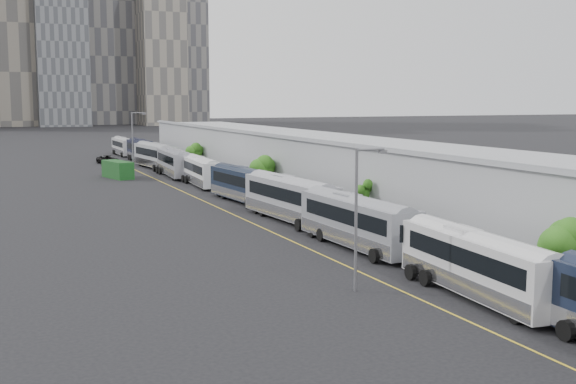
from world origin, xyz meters
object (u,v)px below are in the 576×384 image
bus_2 (478,270)px  bus_10 (124,148)px  bus_4 (290,202)px  bus_9 (142,152)px  bus_7 (175,165)px  bus_6 (202,174)px  bus_8 (156,158)px  bus_3 (357,226)px  shipping_container (118,170)px  street_lamp_far (134,141)px  bus_5 (244,187)px  suv (108,160)px  street_lamp_near (359,209)px

bus_2 → bus_10: size_ratio=1.07×
bus_4 → bus_9: bearing=85.8°
bus_7 → bus_9: bearing=91.6°
bus_6 → bus_8: (-0.26, 25.55, 0.17)m
bus_2 → bus_3: bus_3 is taller
shipping_container → street_lamp_far: bearing=-57.7°
bus_5 → bus_10: (-0.11, 70.49, -0.10)m
bus_5 → suv: bus_5 is taller
bus_3 → shipping_container: size_ratio=2.09×
bus_3 → bus_10: bearing=88.1°
bus_4 → bus_5: (0.21, 13.25, -0.13)m
bus_2 → bus_4: (0.41, 27.81, 0.13)m
street_lamp_far → bus_6: bearing=-60.9°
bus_3 → bus_10: 96.89m
bus_9 → street_lamp_near: street_lamp_near is taller
bus_10 → shipping_container: 41.83m
bus_5 → bus_9: bearing=85.3°
bus_5 → bus_7: bearing=86.5°
bus_8 → bus_5: bearing=-95.1°
bus_2 → suv: bus_2 is taller
bus_3 → bus_10: (0.27, 96.89, -0.17)m
bus_2 → bus_9: 95.90m
bus_6 → bus_9: bus_9 is taller
shipping_container → bus_8: bearing=43.3°
bus_2 → bus_8: size_ratio=0.92×
bus_6 → street_lamp_near: bearing=-93.0°
street_lamp_near → suv: 90.04m
bus_5 → street_lamp_far: (-6.43, 27.50, 3.76)m
bus_2 → bus_8: 82.58m
bus_5 → bus_10: size_ratio=1.08×
bus_5 → shipping_container: 30.68m
bus_4 → bus_3: bearing=-94.5°
bus_4 → street_lamp_near: bearing=-107.7°
suv → street_lamp_far: bearing=-104.8°
street_lamp_far → shipping_container: bearing=134.9°
bus_9 → bus_10: bus_9 is taller
street_lamp_far → bus_2: bearing=-85.2°
bus_2 → shipping_container: size_ratio=2.00×
bus_5 → bus_3: bearing=-95.2°
street_lamp_near → bus_5: bearing=80.6°
bus_7 → bus_2: bearing=-87.0°
bus_2 → suv: size_ratio=2.47×
bus_4 → shipping_container: size_ratio=2.16×
bus_3 → bus_9: (0.66, 81.24, 0.00)m
bus_2 → bus_3: 14.66m
bus_4 → street_lamp_near: size_ratio=1.69×
bus_8 → street_lamp_near: bearing=-99.8°
bus_2 → suv: bearing=97.0°
bus_10 → street_lamp_near: size_ratio=1.46×
bus_10 → bus_6: bearing=-90.5°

